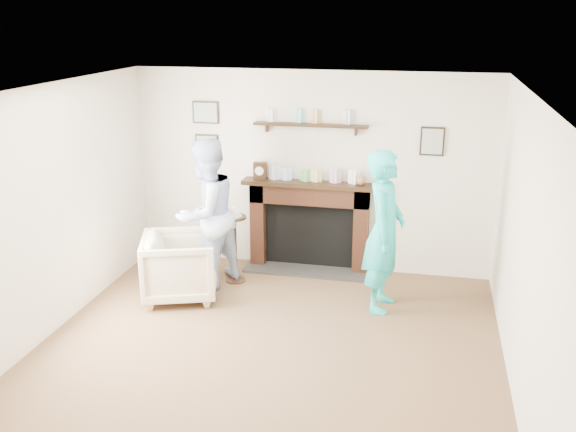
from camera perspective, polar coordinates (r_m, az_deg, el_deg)
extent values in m
plane|color=brown|center=(6.21, -2.41, -12.87)|extent=(5.00, 5.00, 0.00)
cube|color=beige|center=(8.01, 2.06, 3.94)|extent=(4.50, 0.04, 2.50)
cube|color=beige|center=(6.60, -21.79, -0.39)|extent=(0.04, 5.00, 2.50)
cube|color=beige|center=(5.56, 20.47, -3.52)|extent=(0.04, 5.00, 2.50)
cube|color=silver|center=(5.38, -2.75, 10.67)|extent=(4.50, 5.00, 0.04)
cube|color=black|center=(8.26, -2.63, -0.70)|extent=(0.18, 0.20, 1.10)
cube|color=black|center=(8.03, 6.51, -1.35)|extent=(0.18, 0.20, 1.10)
cube|color=black|center=(7.99, 1.90, 1.90)|extent=(1.50, 0.20, 0.24)
cube|color=black|center=(8.22, 1.95, -1.66)|extent=(1.14, 0.06, 0.86)
cube|color=#312E2B|center=(8.20, 1.68, -4.83)|extent=(1.60, 0.44, 0.03)
cube|color=black|center=(7.92, 1.87, 2.85)|extent=(1.68, 0.26, 0.05)
cube|color=black|center=(7.82, 2.00, 8.09)|extent=(1.40, 0.15, 0.03)
cube|color=black|center=(8.21, -7.33, 9.13)|extent=(0.34, 0.03, 0.28)
cube|color=black|center=(8.28, -7.22, 6.39)|extent=(0.30, 0.03, 0.24)
cube|color=black|center=(7.78, 12.70, 6.49)|extent=(0.28, 0.03, 0.34)
cube|color=black|center=(8.02, -2.48, 4.03)|extent=(0.16, 0.09, 0.22)
cylinder|color=silver|center=(7.98, -2.57, 4.02)|extent=(0.11, 0.01, 0.11)
sphere|color=#2D8937|center=(7.81, 6.50, 3.17)|extent=(0.12, 0.12, 0.12)
imported|color=tan|center=(7.61, -9.44, -7.06)|extent=(1.04, 1.03, 0.75)
imported|color=silver|center=(7.87, -7.02, -6.06)|extent=(0.98, 1.07, 1.79)
imported|color=#21B8BD|center=(7.33, 8.22, -7.99)|extent=(0.49, 0.69, 1.79)
cylinder|color=black|center=(7.95, -4.68, -5.68)|extent=(0.24, 0.24, 0.02)
cylinder|color=black|center=(7.80, -4.76, -2.96)|extent=(0.05, 0.05, 0.79)
cylinder|color=black|center=(7.66, -4.83, -0.12)|extent=(0.30, 0.30, 0.03)
cylinder|color=silver|center=(7.66, -4.84, -0.01)|extent=(0.20, 0.20, 0.01)
cylinder|color=white|center=(7.65, -4.84, 0.22)|extent=(0.16, 0.16, 0.06)
cylinder|color=beige|center=(7.63, -4.85, 0.58)|extent=(0.01, 0.01, 0.04)
sphere|color=orange|center=(7.63, -4.86, 0.79)|extent=(0.02, 0.02, 0.02)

